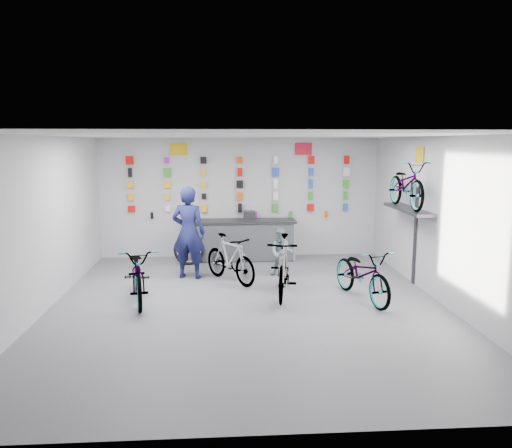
{
  "coord_description": "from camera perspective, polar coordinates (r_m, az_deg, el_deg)",
  "views": [
    {
      "loc": [
        -0.42,
        -8.54,
        2.88
      ],
      "look_at": [
        0.24,
        1.4,
        1.25
      ],
      "focal_mm": 35.0,
      "sensor_mm": 36.0,
      "label": 1
    }
  ],
  "objects": [
    {
      "name": "bike_wall",
      "position": [
        10.45,
        16.85,
        4.35
      ],
      "size": [
        0.63,
        1.8,
        0.95
      ],
      "primitive_type": "imported",
      "color": "gray",
      "rests_on": "wall_bracket"
    },
    {
      "name": "clerk",
      "position": [
        10.7,
        -7.71,
        -0.97
      ],
      "size": [
        0.81,
        0.63,
        1.98
      ],
      "primitive_type": "imported",
      "rotation": [
        0.0,
        0.0,
        2.9
      ],
      "color": "#151846",
      "rests_on": "floor"
    },
    {
      "name": "wall_left",
      "position": [
        9.18,
        -23.32,
        -0.12
      ],
      "size": [
        0.0,
        8.0,
        8.0
      ],
      "primitive_type": "plane",
      "rotation": [
        1.57,
        0.0,
        1.57
      ],
      "color": "silver",
      "rests_on": "floor"
    },
    {
      "name": "ceiling",
      "position": [
        8.55,
        -0.98,
        10.09
      ],
      "size": [
        8.0,
        8.0,
        0.0
      ],
      "primitive_type": "plane",
      "rotation": [
        3.14,
        0.0,
        0.0
      ],
      "color": "white",
      "rests_on": "wall_back"
    },
    {
      "name": "bike_left",
      "position": [
        9.41,
        -13.3,
        -5.49
      ],
      "size": [
        1.08,
        2.09,
        1.04
      ],
      "primitive_type": "imported",
      "rotation": [
        0.0,
        0.0,
        0.2
      ],
      "color": "gray",
      "rests_on": "floor"
    },
    {
      "name": "wall_bracket",
      "position": [
        10.54,
        17.1,
        1.16
      ],
      "size": [
        0.39,
        1.9,
        2.0
      ],
      "color": "#333338",
      "rests_on": "wall_right"
    },
    {
      "name": "floor",
      "position": [
        9.03,
        -0.93,
        -9.32
      ],
      "size": [
        8.0,
        8.0,
        0.0
      ],
      "primitive_type": "plane",
      "color": "#55555A",
      "rests_on": "ground"
    },
    {
      "name": "sign_side",
      "position": [
        10.5,
        18.19,
        7.58
      ],
      "size": [
        0.02,
        0.4,
        0.3
      ],
      "primitive_type": "cube",
      "color": "gold",
      "rests_on": "wall_right"
    },
    {
      "name": "customer",
      "position": [
        10.81,
        2.95,
        -3.3
      ],
      "size": [
        0.61,
        0.54,
        1.05
      ],
      "primitive_type": "imported",
      "rotation": [
        0.0,
        0.0,
        -0.32
      ],
      "color": "slate",
      "rests_on": "floor"
    },
    {
      "name": "merch_wall",
      "position": [
        12.52,
        -1.78,
        4.4
      ],
      "size": [
        5.57,
        0.08,
        1.55
      ],
      "color": "red",
      "rests_on": "wall_back"
    },
    {
      "name": "sign_left",
      "position": [
        12.57,
        -8.81,
        8.46
      ],
      "size": [
        0.42,
        0.02,
        0.3
      ],
      "primitive_type": "cube",
      "color": "gold",
      "rests_on": "wall_back"
    },
    {
      "name": "counter",
      "position": [
        12.33,
        -1.76,
        -1.91
      ],
      "size": [
        2.7,
        0.66,
        1.0
      ],
      "color": "black",
      "rests_on": "floor"
    },
    {
      "name": "wall_back",
      "position": [
        12.63,
        -1.86,
        3.01
      ],
      "size": [
        7.0,
        0.0,
        7.0
      ],
      "primitive_type": "plane",
      "rotation": [
        1.57,
        0.0,
        0.0
      ],
      "color": "silver",
      "rests_on": "floor"
    },
    {
      "name": "spare_wheel",
      "position": [
        12.01,
        -7.67,
        -2.94
      ],
      "size": [
        0.75,
        0.33,
        0.72
      ],
      "rotation": [
        0.0,
        0.0,
        0.11
      ],
      "color": "black",
      "rests_on": "floor"
    },
    {
      "name": "register",
      "position": [
        12.24,
        -0.77,
        0.98
      ],
      "size": [
        0.28,
        0.3,
        0.22
      ],
      "primitive_type": "cube",
      "rotation": [
        0.0,
        0.0,
        -0.01
      ],
      "color": "black",
      "rests_on": "counter"
    },
    {
      "name": "wall_right",
      "position": [
        9.5,
        20.63,
        0.34
      ],
      "size": [
        0.0,
        8.0,
        8.0
      ],
      "primitive_type": "plane",
      "rotation": [
        1.57,
        0.0,
        -1.57
      ],
      "color": "silver",
      "rests_on": "floor"
    },
    {
      "name": "bike_center",
      "position": [
        9.46,
        3.14,
        -4.85
      ],
      "size": [
        0.88,
        1.97,
        1.14
      ],
      "primitive_type": "imported",
      "rotation": [
        0.0,
        0.0,
        -0.18
      ],
      "color": "gray",
      "rests_on": "floor"
    },
    {
      "name": "sign_right",
      "position": [
        12.69,
        5.43,
        8.53
      ],
      "size": [
        0.42,
        0.02,
        0.3
      ],
      "primitive_type": "cube",
      "color": "red",
      "rests_on": "wall_back"
    },
    {
      "name": "bike_service",
      "position": [
        10.4,
        -2.98,
        -3.97
      ],
      "size": [
        1.34,
        1.62,
        1.0
      ],
      "primitive_type": "imported",
      "rotation": [
        0.0,
        0.0,
        0.62
      ],
      "color": "gray",
      "rests_on": "floor"
    },
    {
      "name": "wall_front",
      "position": [
        4.77,
        1.48,
        -7.56
      ],
      "size": [
        7.0,
        0.0,
        7.0
      ],
      "primitive_type": "plane",
      "rotation": [
        -1.57,
        0.0,
        0.0
      ],
      "color": "silver",
      "rests_on": "floor"
    },
    {
      "name": "bike_right",
      "position": [
        9.44,
        12.07,
        -5.55
      ],
      "size": [
        1.11,
        1.99,
        0.99
      ],
      "primitive_type": "imported",
      "rotation": [
        0.0,
        0.0,
        0.26
      ],
      "color": "gray",
      "rests_on": "floor"
    }
  ]
}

